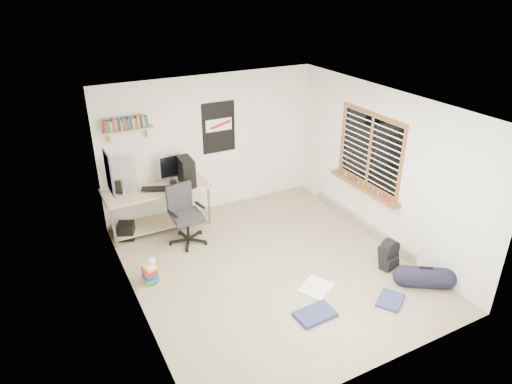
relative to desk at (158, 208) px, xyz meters
name	(u,v)px	position (x,y,z in m)	size (l,w,h in m)	color
floor	(272,267)	(1.15, -1.98, -0.37)	(4.00, 4.50, 0.01)	gray
ceiling	(275,105)	(1.15, -1.98, 2.14)	(4.00, 4.50, 0.01)	white
back_wall	(211,144)	(1.15, 0.28, 0.89)	(4.00, 0.01, 2.50)	silver
left_wall	(130,226)	(-0.86, -1.98, 0.89)	(0.01, 4.50, 2.50)	silver
right_wall	(383,167)	(3.15, -1.98, 0.89)	(0.01, 4.50, 2.50)	silver
desk	(158,208)	(0.00, 0.00, 0.00)	(1.75, 0.77, 0.80)	tan
monitor_left	(122,177)	(-0.52, 0.02, 0.68)	(0.45, 0.11, 0.49)	#B6B7BC
monitor_right	(170,171)	(0.28, 0.02, 0.64)	(0.37, 0.09, 0.41)	#B5B5BA
pc_tower	(186,171)	(0.50, -0.18, 0.67)	(0.21, 0.44, 0.46)	black
keyboard	(155,188)	(-0.04, -0.14, 0.45)	(0.44, 0.16, 0.02)	black
speaker_left	(118,187)	(-0.60, 0.02, 0.53)	(0.10, 0.10, 0.20)	black
speaker_right	(174,185)	(0.22, -0.32, 0.52)	(0.09, 0.09, 0.17)	black
office_chair	(187,216)	(0.28, -0.71, 0.12)	(0.65, 0.65, 0.99)	#27272A
wall_shelf	(128,130)	(-0.30, 0.16, 1.42)	(0.80, 0.22, 0.24)	tan
poster_back_wall	(219,128)	(1.30, 0.25, 1.19)	(0.62, 0.03, 0.92)	black
poster_left_wall	(108,173)	(-0.84, -0.78, 1.14)	(0.02, 0.42, 0.60)	navy
window	(369,150)	(3.10, -1.68, 1.08)	(0.10, 1.50, 1.26)	brown
baseboard_heater	(361,223)	(3.10, -1.68, -0.28)	(0.08, 2.50, 0.18)	#B7B2A8
backpack	(389,256)	(2.69, -2.80, -0.16)	(0.28, 0.22, 0.37)	black
duffel_bag	(424,278)	(2.83, -3.39, -0.22)	(0.30, 0.30, 0.59)	black
tshirt	(316,288)	(1.43, -2.74, -0.34)	(0.45, 0.38, 0.04)	white
jeans_a	(315,314)	(1.10, -3.20, -0.33)	(0.51, 0.33, 0.06)	navy
jeans_b	(390,300)	(2.17, -3.44, -0.34)	(0.41, 0.30, 0.05)	navy
book_stack	(150,273)	(-0.58, -1.49, -0.21)	(0.44, 0.36, 0.30)	brown
desk_lamp	(150,260)	(-0.56, -1.51, 0.02)	(0.12, 0.20, 0.20)	silver
subwoofer	(126,231)	(-0.60, -0.12, -0.22)	(0.26, 0.26, 0.29)	black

